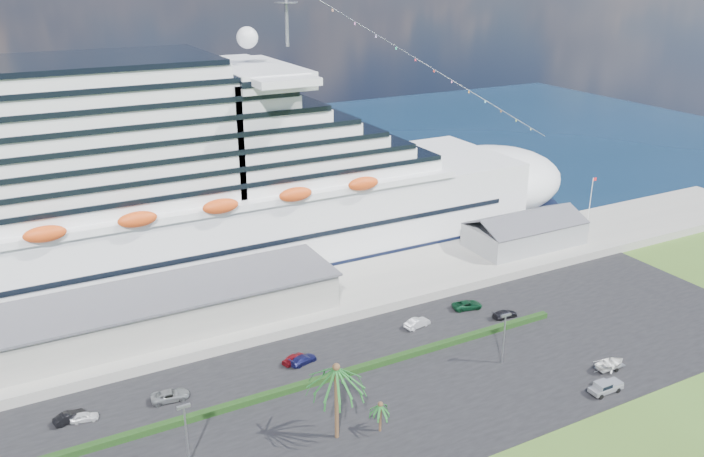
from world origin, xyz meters
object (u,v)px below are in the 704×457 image
boat_trailer (611,363)px  cruise_ship (134,197)px  parked_car_3 (303,359)px  pickup_truck (605,387)px

boat_trailer → cruise_ship: bearing=129.9°
parked_car_3 → cruise_ship: bearing=5.5°
pickup_truck → boat_trailer: 6.45m
pickup_truck → boat_trailer: size_ratio=0.89×
pickup_truck → parked_car_3: bearing=142.0°
cruise_ship → pickup_truck: cruise_ship is taller
pickup_truck → boat_trailer: (5.16, 3.86, 0.11)m
cruise_ship → parked_car_3: bearing=-70.6°
cruise_ship → pickup_truck: (49.33, -68.97, -15.58)m
cruise_ship → pickup_truck: bearing=-54.4°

